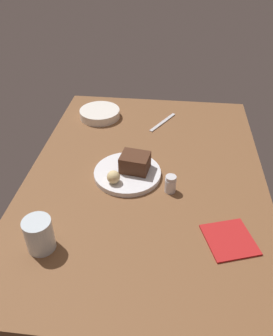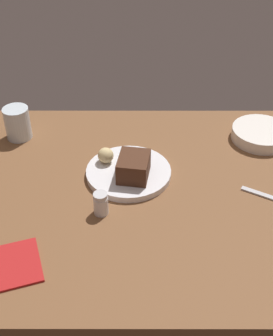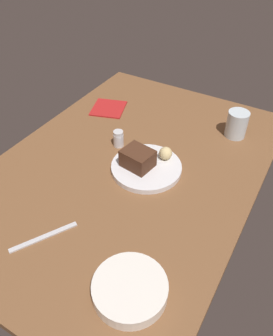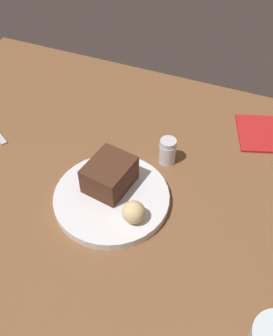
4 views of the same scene
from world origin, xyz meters
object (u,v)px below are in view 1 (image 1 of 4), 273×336
object	(u,v)px
dessert_plate	(127,173)
folded_napkin	(229,240)
chocolate_cake_slice	(135,163)
bread_roll	(114,177)
salt_shaker	(170,184)
water_glass	(39,235)
side_bowl	(100,114)
butter_knife	(163,122)

from	to	relation	value
dessert_plate	folded_napkin	size ratio (longest dim) A/B	1.72
chocolate_cake_slice	folded_napkin	size ratio (longest dim) A/B	0.71
chocolate_cake_slice	dessert_plate	bearing A→B (deg)	-62.96
bread_roll	dessert_plate	bearing A→B (deg)	149.81
dessert_plate	chocolate_cake_slice	distance (cm)	4.88
salt_shaker	water_glass	xyz separation A→B (cm)	(27.75, -34.67, 2.00)
chocolate_cake_slice	side_bowl	xyz separation A→B (cm)	(-39.45, -20.73, -3.05)
dessert_plate	butter_knife	size ratio (longest dim) A/B	1.25
chocolate_cake_slice	side_bowl	world-z (taller)	chocolate_cake_slice
salt_shaker	butter_knife	world-z (taller)	salt_shaker
butter_knife	folded_napkin	world-z (taller)	folded_napkin
chocolate_cake_slice	butter_knife	world-z (taller)	chocolate_cake_slice
dessert_plate	side_bowl	xyz separation A→B (cm)	(-40.74, -18.20, 0.92)
butter_knife	water_glass	bearing A→B (deg)	7.75
bread_roll	butter_knife	size ratio (longest dim) A/B	0.24
butter_knife	folded_napkin	xyz separation A→B (cm)	(64.89, 22.40, 0.05)
salt_shaker	water_glass	size ratio (longest dim) A/B	0.61
salt_shaker	side_bowl	size ratio (longest dim) A/B	0.35
dessert_plate	butter_knife	world-z (taller)	dessert_plate
bread_roll	salt_shaker	bearing A→B (deg)	89.40
side_bowl	dessert_plate	bearing A→B (deg)	24.07
chocolate_cake_slice	bread_roll	world-z (taller)	chocolate_cake_slice
water_glass	side_bowl	bearing A→B (deg)	179.11
salt_shaker	bread_roll	bearing A→B (deg)	-90.60
dessert_plate	bread_roll	distance (cm)	8.13
chocolate_cake_slice	salt_shaker	bearing A→B (deg)	58.08
dessert_plate	bread_roll	world-z (taller)	bread_roll
dessert_plate	bread_roll	bearing A→B (deg)	-30.19
salt_shaker	dessert_plate	bearing A→B (deg)	-113.54
bread_roll	butter_knife	xyz separation A→B (cm)	(-45.28, 14.28, -3.85)
chocolate_cake_slice	water_glass	world-z (taller)	water_glass
chocolate_cake_slice	salt_shaker	size ratio (longest dim) A/B	1.57
chocolate_cake_slice	side_bowl	distance (cm)	44.67
bread_roll	folded_napkin	bearing A→B (deg)	61.86
chocolate_cake_slice	salt_shaker	xyz separation A→B (cm)	(7.96, 12.77, -1.84)
dessert_plate	butter_knife	distance (cm)	40.21
dessert_plate	chocolate_cake_slice	xyz separation A→B (cm)	(-1.29, 2.53, 3.96)
salt_shaker	butter_knife	xyz separation A→B (cm)	(-45.47, -4.78, -2.81)
dessert_plate	bread_roll	xyz separation A→B (cm)	(6.47, -3.76, 3.17)
salt_shaker	water_glass	distance (cm)	44.45
water_glass	butter_knife	world-z (taller)	water_glass
chocolate_cake_slice	bread_roll	xyz separation A→B (cm)	(7.76, -6.29, -0.79)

